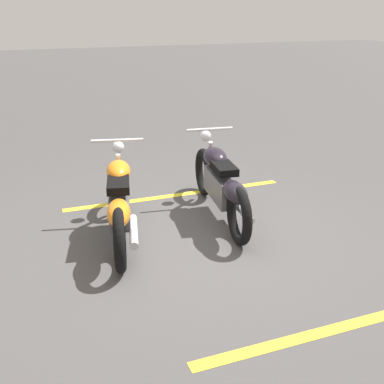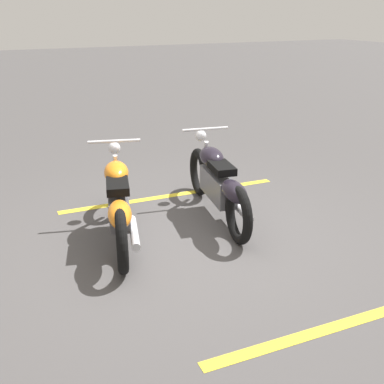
% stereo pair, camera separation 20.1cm
% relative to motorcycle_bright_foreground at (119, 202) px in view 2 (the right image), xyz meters
% --- Properties ---
extents(ground_plane, '(60.00, 60.00, 0.00)m').
position_rel_motorcycle_bright_foreground_xyz_m(ground_plane, '(0.24, 0.67, -0.46)').
color(ground_plane, '#474444').
extents(motorcycle_bright_foreground, '(2.18, 0.80, 1.04)m').
position_rel_motorcycle_bright_foreground_xyz_m(motorcycle_bright_foreground, '(0.00, 0.00, 0.00)').
color(motorcycle_bright_foreground, black).
rests_on(motorcycle_bright_foreground, ground).
extents(motorcycle_dark_foreground, '(2.21, 0.68, 1.04)m').
position_rel_motorcycle_bright_foreground_xyz_m(motorcycle_dark_foreground, '(-0.05, 1.31, 0.00)').
color(motorcycle_dark_foreground, black).
rests_on(motorcycle_dark_foreground, ground).
extents(parking_stripe_near, '(0.29, 3.20, 0.01)m').
position_rel_motorcycle_bright_foreground_xyz_m(parking_stripe_near, '(-0.99, 1.09, -0.46)').
color(parking_stripe_near, yellow).
rests_on(parking_stripe_near, ground).
extents(parking_stripe_mid, '(0.29, 3.20, 0.01)m').
position_rel_motorcycle_bright_foreground_xyz_m(parking_stripe_mid, '(2.37, 1.47, -0.46)').
color(parking_stripe_mid, yellow).
rests_on(parking_stripe_mid, ground).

